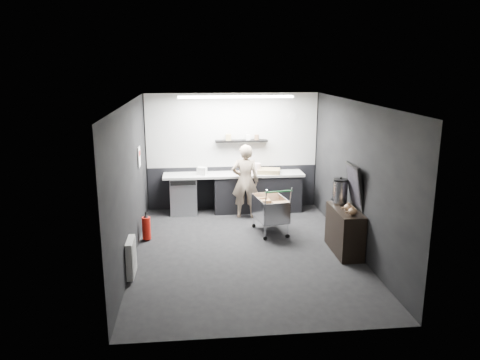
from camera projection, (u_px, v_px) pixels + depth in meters
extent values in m
plane|color=black|center=(246.00, 251.00, 8.57)|extent=(5.50, 5.50, 0.00)
plane|color=silver|center=(246.00, 103.00, 7.92)|extent=(5.50, 5.50, 0.00)
plane|color=black|center=(232.00, 152.00, 10.90)|extent=(5.50, 0.00, 5.50)
plane|color=black|center=(272.00, 235.00, 5.59)|extent=(5.50, 0.00, 5.50)
plane|color=black|center=(131.00, 183.00, 8.05)|extent=(0.00, 5.50, 5.50)
plane|color=black|center=(356.00, 177.00, 8.44)|extent=(0.00, 5.50, 5.50)
cube|color=#B6B6B1|center=(232.00, 130.00, 10.76)|extent=(3.95, 0.02, 1.70)
cube|color=black|center=(233.00, 187.00, 11.09)|extent=(3.95, 0.02, 1.00)
cube|color=black|center=(241.00, 141.00, 10.73)|extent=(1.20, 0.22, 0.04)
cylinder|color=silver|center=(293.00, 117.00, 10.82)|extent=(0.20, 0.03, 0.20)
cube|color=white|center=(139.00, 157.00, 9.25)|extent=(0.02, 0.30, 0.40)
cube|color=red|center=(139.00, 153.00, 9.24)|extent=(0.02, 0.22, 0.10)
cube|color=silver|center=(131.00, 257.00, 7.42)|extent=(0.10, 0.50, 0.60)
cube|color=white|center=(236.00, 97.00, 9.71)|extent=(2.40, 0.20, 0.04)
cube|color=black|center=(257.00, 193.00, 10.86)|extent=(2.00, 0.56, 0.85)
cube|color=#B1B0AC|center=(234.00, 175.00, 10.70)|extent=(3.20, 0.60, 0.05)
cube|color=#9EA0A5|center=(184.00, 195.00, 10.69)|extent=(0.60, 0.58, 0.85)
cube|color=black|center=(183.00, 183.00, 10.31)|extent=(0.56, 0.02, 0.10)
imported|color=beige|center=(245.00, 181.00, 10.29)|extent=(0.65, 0.47, 1.65)
cube|color=silver|center=(270.00, 218.00, 9.45)|extent=(0.67, 0.92, 0.02)
cube|color=silver|center=(258.00, 209.00, 9.37)|extent=(0.16, 0.83, 0.44)
cube|color=silver|center=(283.00, 208.00, 9.42)|extent=(0.16, 0.83, 0.44)
cube|color=silver|center=(274.00, 214.00, 9.00)|extent=(0.54, 0.11, 0.44)
cube|color=silver|center=(267.00, 202.00, 9.79)|extent=(0.54, 0.11, 0.44)
cylinder|color=silver|center=(262.00, 232.00, 9.09)|extent=(0.02, 0.02, 0.30)
cylinder|color=silver|center=(285.00, 231.00, 9.14)|extent=(0.02, 0.02, 0.30)
cylinder|color=silver|center=(256.00, 219.00, 9.83)|extent=(0.02, 0.02, 0.30)
cylinder|color=silver|center=(278.00, 218.00, 9.87)|extent=(0.02, 0.02, 0.30)
cylinder|color=#24843C|center=(275.00, 192.00, 8.83)|extent=(0.54, 0.12, 0.03)
cube|color=brown|center=(264.00, 208.00, 9.48)|extent=(0.28, 0.33, 0.38)
cube|color=brown|center=(278.00, 211.00, 9.30)|extent=(0.26, 0.31, 0.34)
cylinder|color=black|center=(262.00, 238.00, 9.12)|extent=(0.08, 0.04, 0.08)
cylinder|color=black|center=(256.00, 225.00, 9.86)|extent=(0.08, 0.04, 0.08)
cylinder|color=black|center=(285.00, 237.00, 9.17)|extent=(0.08, 0.04, 0.08)
cylinder|color=black|center=(278.00, 224.00, 9.90)|extent=(0.08, 0.04, 0.08)
cube|color=black|center=(345.00, 231.00, 8.45)|extent=(0.41, 1.09, 0.81)
cylinder|color=silver|center=(340.00, 192.00, 8.64)|extent=(0.27, 0.27, 0.42)
cylinder|color=black|center=(341.00, 180.00, 8.59)|extent=(0.27, 0.27, 0.04)
sphere|color=black|center=(341.00, 178.00, 8.58)|extent=(0.05, 0.05, 0.05)
ellipsoid|color=brown|center=(348.00, 208.00, 8.20)|extent=(0.16, 0.16, 0.13)
ellipsoid|color=brown|center=(353.00, 212.00, 7.98)|extent=(0.16, 0.16, 0.13)
cube|color=black|center=(355.00, 186.00, 8.31)|extent=(0.19, 0.63, 0.81)
cube|color=black|center=(354.00, 186.00, 8.31)|extent=(0.13, 0.54, 0.70)
cylinder|color=red|center=(146.00, 228.00, 9.05)|extent=(0.17, 0.17, 0.44)
cone|color=black|center=(146.00, 216.00, 8.99)|extent=(0.11, 0.11, 0.07)
cylinder|color=black|center=(146.00, 214.00, 8.98)|extent=(0.03, 0.03, 0.07)
cube|color=#95804F|center=(269.00, 171.00, 10.71)|extent=(0.57, 0.48, 0.10)
cylinder|color=white|center=(256.00, 168.00, 10.71)|extent=(0.23, 0.23, 0.23)
cube|color=silver|center=(202.00, 171.00, 10.55)|extent=(0.24, 0.21, 0.18)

